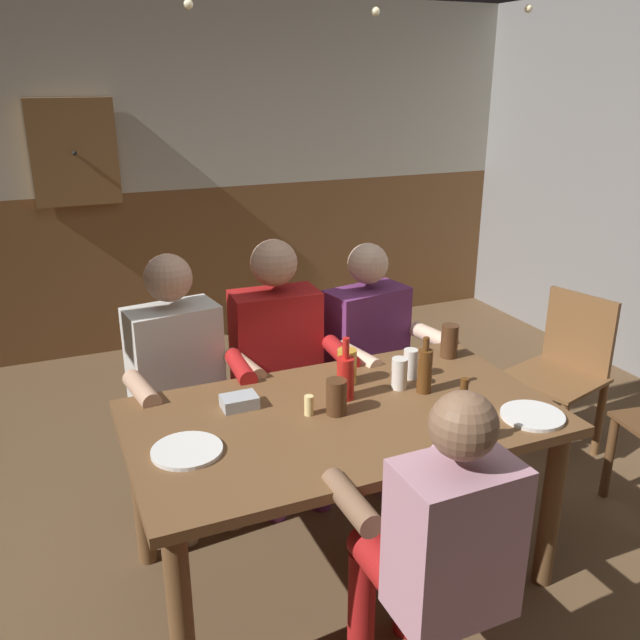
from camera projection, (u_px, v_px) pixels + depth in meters
ground_plane at (338, 565)px, 2.88m from camera, size 6.82×6.82×0.00m
back_wall_upper at (170, 93)px, 4.75m from camera, size 5.44×0.12×1.34m
back_wall_wainscot at (182, 266)px, 5.19m from camera, size 5.44×0.12×1.19m
dining_table at (342, 437)px, 2.64m from camera, size 1.64×0.94×0.75m
person_0 at (180, 376)px, 3.05m from camera, size 0.58×0.57×1.25m
person_1 at (280, 357)px, 3.23m from camera, size 0.57×0.53×1.27m
person_2 at (374, 349)px, 3.42m from camera, size 0.60×0.58×1.20m
person_3 at (437, 540)px, 2.04m from camera, size 0.50×0.54×1.18m
chair_empty_near_right at (563, 370)px, 3.64m from camera, size 0.55×0.55×0.88m
table_candle at (309, 405)px, 2.58m from camera, size 0.04×0.04×0.08m
condiment_caddy at (239, 402)px, 2.64m from camera, size 0.14×0.10×0.05m
plate_0 at (532, 416)px, 2.57m from camera, size 0.24×0.24×0.01m
plate_1 at (187, 451)px, 2.33m from camera, size 0.25×0.25×0.01m
bottle_0 at (345, 376)px, 2.69m from camera, size 0.07×0.07×0.26m
bottle_1 at (425, 370)px, 2.74m from camera, size 0.06×0.06×0.24m
bottle_2 at (462, 420)px, 2.33m from camera, size 0.06×0.06×0.26m
pint_glass_0 at (336, 397)px, 2.58m from camera, size 0.08×0.08×0.14m
pint_glass_1 at (399, 373)px, 2.79m from camera, size 0.07×0.07×0.13m
pint_glass_2 at (410, 364)px, 2.89m from camera, size 0.06×0.06×0.13m
pint_glass_3 at (347, 367)px, 2.83m from camera, size 0.08×0.08×0.15m
pint_glass_4 at (449, 341)px, 3.10m from camera, size 0.08×0.08×0.16m
wall_dart_cabinet at (74, 152)px, 4.51m from camera, size 0.56×0.15×0.70m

